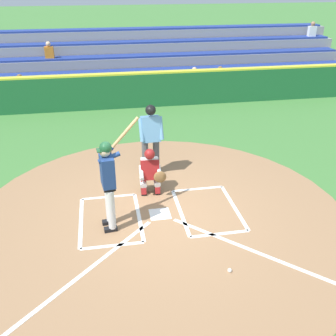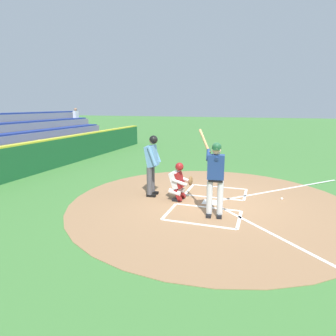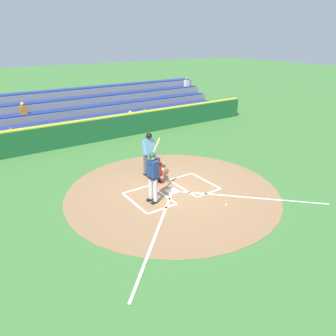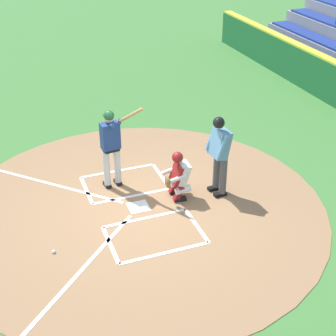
{
  "view_description": "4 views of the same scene",
  "coord_description": "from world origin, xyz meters",
  "px_view_note": "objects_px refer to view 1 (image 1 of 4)",
  "views": [
    {
      "loc": [
        1.04,
        6.81,
        4.61
      ],
      "look_at": [
        -0.15,
        0.13,
        1.17
      ],
      "focal_mm": 41.31,
      "sensor_mm": 36.0,
      "label": 1
    },
    {
      "loc": [
        7.8,
        1.33,
        2.74
      ],
      "look_at": [
        -0.28,
        -1.38,
        0.86
      ],
      "focal_mm": 30.61,
      "sensor_mm": 36.0,
      "label": 2
    },
    {
      "loc": [
        6.17,
        8.7,
        5.43
      ],
      "look_at": [
        0.25,
        0.07,
        1.04
      ],
      "focal_mm": 33.58,
      "sensor_mm": 36.0,
      "label": 3
    },
    {
      "loc": [
        -8.6,
        2.55,
        6.07
      ],
      "look_at": [
        -0.57,
        -0.46,
        1.18
      ],
      "focal_mm": 53.78,
      "sensor_mm": 36.0,
      "label": 4
    }
  ],
  "objects_px": {
    "plate_umpire": "(151,136)",
    "baseball": "(230,270)",
    "batter": "(108,179)",
    "catcher": "(151,171)"
  },
  "relations": [
    {
      "from": "batter",
      "to": "plate_umpire",
      "type": "relative_size",
      "value": 1.14
    },
    {
      "from": "batter",
      "to": "catcher",
      "type": "relative_size",
      "value": 1.88
    },
    {
      "from": "plate_umpire",
      "to": "baseball",
      "type": "relative_size",
      "value": 25.2
    },
    {
      "from": "batter",
      "to": "baseball",
      "type": "bearing_deg",
      "value": 138.76
    },
    {
      "from": "batter",
      "to": "plate_umpire",
      "type": "height_order",
      "value": "batter"
    },
    {
      "from": "catcher",
      "to": "plate_umpire",
      "type": "distance_m",
      "value": 1.03
    },
    {
      "from": "batter",
      "to": "plate_umpire",
      "type": "bearing_deg",
      "value": -117.64
    },
    {
      "from": "catcher",
      "to": "plate_umpire",
      "type": "height_order",
      "value": "plate_umpire"
    },
    {
      "from": "baseball",
      "to": "plate_umpire",
      "type": "bearing_deg",
      "value": -77.58
    },
    {
      "from": "catcher",
      "to": "baseball",
      "type": "xyz_separation_m",
      "value": [
        -0.97,
        2.89,
        -0.55
      ]
    }
  ]
}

